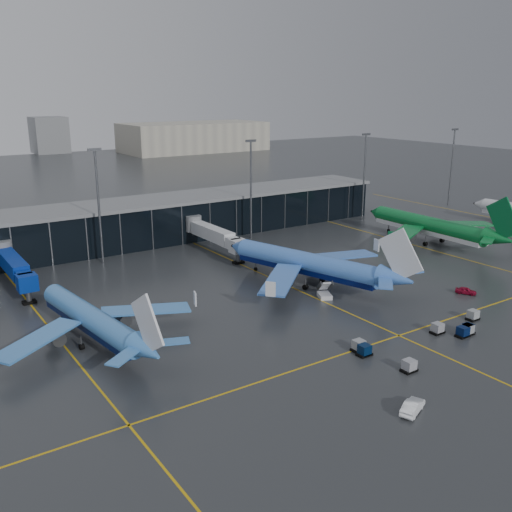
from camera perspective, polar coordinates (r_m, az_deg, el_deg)
ground at (r=97.36m, az=3.51°, el=-6.30°), size 600.00×600.00×0.00m
terminal_pier at (r=147.55m, az=-11.25°, el=3.42°), size 142.00×17.00×10.70m
jet_bridges at (r=120.39m, az=-23.05°, el=-0.88°), size 94.00×27.50×7.20m
flood_masts at (r=137.24m, az=-7.53°, el=6.23°), size 203.00×0.50×25.50m
distant_hangars at (r=358.16m, az=-17.14°, el=10.91°), size 260.00×71.00×22.00m
taxi_lines at (r=110.92m, az=4.29°, el=-3.45°), size 220.00×120.00×0.02m
airliner_arkefly at (r=90.55m, az=-16.31°, el=-4.73°), size 37.98×42.03×11.74m
airliner_klm_near at (r=113.16m, az=5.02°, el=0.54°), size 49.79×53.45×13.61m
airliner_aer_lingus at (r=150.69m, az=16.91°, el=3.92°), size 40.86×46.34×14.05m
baggage_carts at (r=92.77m, az=17.19°, el=-7.71°), size 27.05×10.12×1.70m
mobile_airstair at (r=107.36m, az=6.87°, el=-3.77°), size 3.33×3.83×3.45m
service_van_red at (r=115.69m, az=20.26°, el=-3.27°), size 3.19×4.12×1.31m
service_van_white at (r=73.11m, az=15.38°, el=-14.30°), size 5.03×3.36×1.57m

